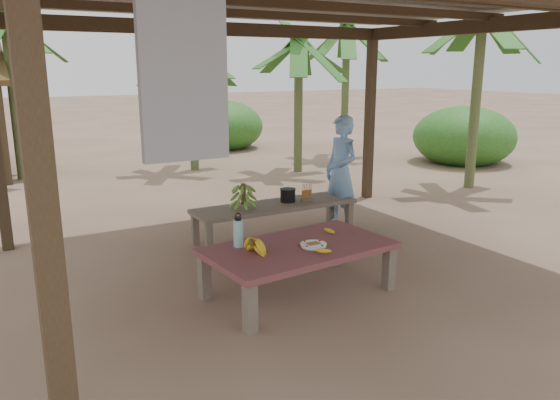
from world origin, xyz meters
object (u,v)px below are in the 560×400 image
ripe_banana_bunch (252,246)px  plate (313,245)px  bench (275,208)px  water_flask (238,232)px  cooking_pot (288,195)px  work_table (299,252)px  woman (341,172)px

ripe_banana_bunch → plate: 0.63m
bench → water_flask: (-1.23, -1.46, 0.25)m
cooking_pot → water_flask: bearing=-133.8°
work_table → bench: work_table is taller
bench → plate: bearing=-107.8°
water_flask → cooking_pot: size_ratio=1.71×
work_table → ripe_banana_bunch: 0.53m
ripe_banana_bunch → woman: woman is taller
plate → woman: 2.48m
work_table → water_flask: size_ratio=5.53×
cooking_pot → bench: bearing=-171.2°
ripe_banana_bunch → cooking_pot: size_ratio=1.34×
work_table → plate: 0.17m
ripe_banana_bunch → woman: (2.26, 1.73, 0.20)m
work_table → bench: size_ratio=0.85×
work_table → woman: size_ratio=1.21×
woman → water_flask: bearing=-59.7°
ripe_banana_bunch → plate: ripe_banana_bunch is taller
work_table → water_flask: (-0.52, 0.26, 0.21)m
cooking_pot → woman: size_ratio=0.13×
cooking_pot → plate: bearing=-113.5°
ripe_banana_bunch → water_flask: (-0.01, 0.26, 0.06)m
water_flask → woman: size_ratio=0.22×
work_table → ripe_banana_bunch: bearing=175.1°
bench → woman: size_ratio=1.42×
work_table → ripe_banana_bunch: (-0.51, 0.00, 0.15)m
ripe_banana_bunch → water_flask: size_ratio=0.79×
ripe_banana_bunch → cooking_pot: (1.42, 1.76, -0.05)m
work_table → cooking_pot: bearing=57.8°
bench → woman: (1.05, 0.00, 0.38)m
bench → woman: bearing=0.6°
water_flask → cooking_pot: (1.44, 1.50, -0.11)m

